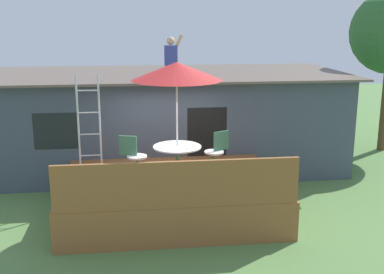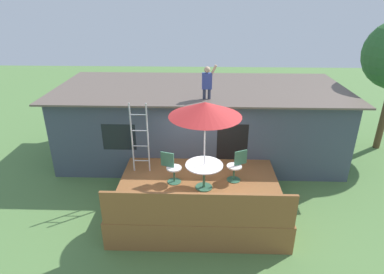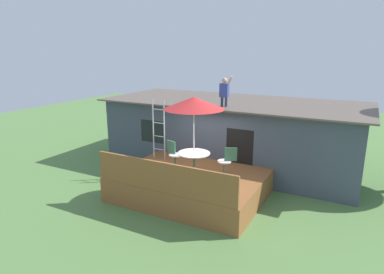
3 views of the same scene
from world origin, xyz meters
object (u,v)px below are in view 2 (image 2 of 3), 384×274
(patio_umbrella, at_px, (205,109))
(person_figure, at_px, (207,80))
(patio_chair_left, at_px, (172,168))
(patio_chair_right, at_px, (236,166))
(step_ladder, at_px, (140,138))
(patio_table, at_px, (204,170))

(patio_umbrella, xyz_separation_m, person_figure, (0.08, 2.28, 0.17))
(patio_chair_left, relative_size, patio_chair_right, 1.00)
(step_ladder, bearing_deg, patio_chair_left, -31.02)
(person_figure, relative_size, patio_chair_right, 1.21)
(patio_table, distance_m, patio_umbrella, 1.76)
(step_ladder, relative_size, patio_chair_left, 2.39)
(patio_table, xyz_separation_m, patio_umbrella, (0.00, -0.00, 1.76))
(patio_chair_left, bearing_deg, patio_umbrella, 0.00)
(person_figure, bearing_deg, step_ladder, -145.22)
(patio_chair_right, bearing_deg, patio_chair_left, -21.36)
(patio_chair_left, bearing_deg, person_figure, 80.95)
(patio_umbrella, distance_m, person_figure, 2.28)
(person_figure, distance_m, patio_chair_right, 2.88)
(patio_umbrella, height_order, patio_chair_right, patio_umbrella)
(patio_table, distance_m, patio_chair_right, 1.06)
(patio_umbrella, height_order, step_ladder, patio_umbrella)
(person_figure, bearing_deg, patio_chair_right, -64.38)
(patio_table, height_order, step_ladder, step_ladder)
(patio_chair_right, bearing_deg, step_ladder, -34.88)
(step_ladder, bearing_deg, patio_table, -25.02)
(patio_umbrella, bearing_deg, patio_chair_left, 162.02)
(step_ladder, height_order, person_figure, person_figure)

